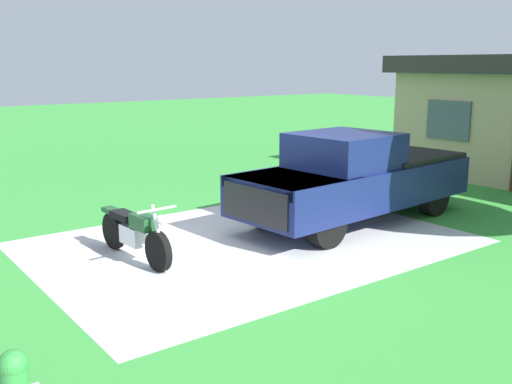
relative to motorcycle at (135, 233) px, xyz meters
name	(u,v)px	position (x,y,z in m)	size (l,w,h in m)	color
ground_plane	(249,242)	(0.39, 2.12, -0.47)	(80.00, 80.00, 0.00)	green
driveway_pad	(249,242)	(0.39, 2.12, -0.47)	(5.55, 7.68, 0.01)	silver
motorcycle	(135,233)	(0.00, 0.00, 0.00)	(2.21, 0.70, 1.09)	black
pickup_truck	(357,177)	(0.49, 4.84, 0.48)	(2.45, 5.76, 1.90)	black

